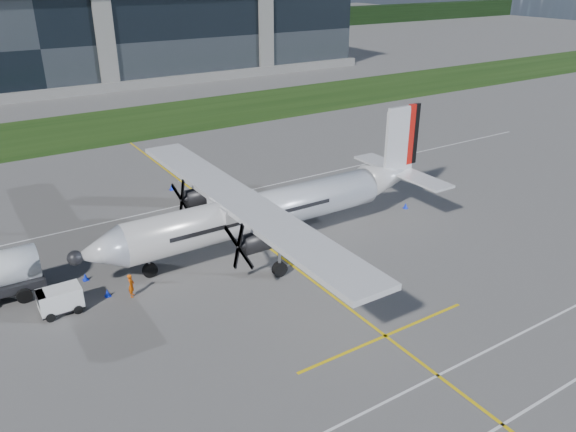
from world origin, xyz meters
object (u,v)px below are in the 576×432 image
object	(u,v)px
turboprop_aircraft	(271,188)
baggage_tug	(60,301)
safety_cone_stbdwing	(171,188)
safety_cone_nose_stbd	(85,277)
safety_cone_tail	(406,206)
ground_crew_person	(131,284)
safety_cone_fwd	(62,300)
safety_cone_nose_port	(107,293)

from	to	relation	value
turboprop_aircraft	baggage_tug	world-z (taller)	turboprop_aircraft
safety_cone_stbdwing	safety_cone_nose_stbd	world-z (taller)	same
safety_cone_stbdwing	safety_cone_nose_stbd	distance (m)	16.68
turboprop_aircraft	safety_cone_tail	world-z (taller)	turboprop_aircraft
safety_cone_tail	safety_cone_nose_stbd	distance (m)	26.63
turboprop_aircraft	ground_crew_person	distance (m)	12.04
baggage_tug	ground_crew_person	distance (m)	4.21
turboprop_aircraft	safety_cone_fwd	size ratio (longest dim) A/B	59.45
safety_cone_tail	safety_cone_nose_stbd	xyz separation A→B (m)	(-26.51, 2.52, 0.00)
safety_cone_tail	safety_cone_nose_stbd	bearing A→B (deg)	174.58
safety_cone_stbdwing	safety_cone_tail	distance (m)	21.52
baggage_tug	safety_cone_nose_port	world-z (taller)	baggage_tug
ground_crew_person	safety_cone_tail	distance (m)	24.55
safety_cone_nose_port	safety_cone_nose_stbd	bearing A→B (deg)	103.29
ground_crew_person	safety_cone_fwd	world-z (taller)	ground_crew_person
safety_cone_stbdwing	safety_cone_tail	world-z (taller)	same
turboprop_aircraft	ground_crew_person	world-z (taller)	turboprop_aircraft
safety_cone_stbdwing	baggage_tug	bearing A→B (deg)	-130.45
safety_cone_fwd	ground_crew_person	bearing A→B (deg)	-21.25
ground_crew_person	safety_cone_stbdwing	distance (m)	18.49
turboprop_aircraft	safety_cone_nose_stbd	world-z (taller)	turboprop_aircraft
turboprop_aircraft	safety_cone_nose_stbd	distance (m)	14.14
baggage_tug	safety_cone_fwd	distance (m)	1.13
safety_cone_stbdwing	safety_cone_nose_stbd	xyz separation A→B (m)	(-11.07, -12.47, 0.00)
safety_cone_nose_port	turboprop_aircraft	bearing A→B (deg)	3.99
ground_crew_person	safety_cone_nose_port	bearing A→B (deg)	87.38
safety_cone_nose_port	ground_crew_person	bearing A→B (deg)	-31.79
turboprop_aircraft	safety_cone_nose_port	size ratio (longest dim) A/B	59.45
turboprop_aircraft	baggage_tug	bearing A→B (deg)	-175.78
safety_cone_stbdwing	safety_cone_tail	xyz separation A→B (m)	(15.44, -14.99, 0.00)
safety_cone_fwd	safety_cone_nose_stbd	size ratio (longest dim) A/B	1.00
baggage_tug	safety_cone_nose_stbd	world-z (taller)	baggage_tug
turboprop_aircraft	safety_cone_tail	xyz separation A→B (m)	(13.15, -0.61, -4.21)
turboprop_aircraft	safety_cone_stbdwing	size ratio (longest dim) A/B	59.45
ground_crew_person	safety_cone_nose_stbd	world-z (taller)	ground_crew_person
safety_cone_fwd	baggage_tug	bearing A→B (deg)	-101.60
safety_cone_stbdwing	safety_cone_nose_port	distance (m)	18.48
ground_crew_person	safety_cone_stbdwing	xyz separation A→B (m)	(9.07, 16.10, -0.65)
safety_cone_nose_port	safety_cone_nose_stbd	size ratio (longest dim) A/B	1.00
turboprop_aircraft	safety_cone_nose_stbd	bearing A→B (deg)	171.87
baggage_tug	safety_cone_nose_stbd	xyz separation A→B (m)	(2.17, 3.05, -0.54)
safety_cone_stbdwing	safety_cone_nose_stbd	size ratio (longest dim) A/B	1.00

